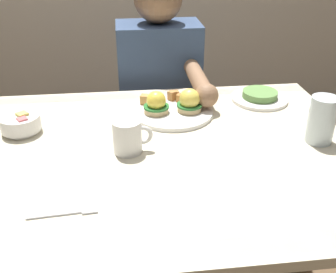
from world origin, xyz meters
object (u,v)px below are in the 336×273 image
(eggs_benedict_plate, at_px, (173,107))
(coffee_mug, at_px, (128,135))
(fork, at_px, (67,213))
(diner_person, at_px, (161,96))
(fruit_bowl, at_px, (21,123))
(side_plate, at_px, (260,97))
(water_glass_near, at_px, (321,122))
(dining_table, at_px, (159,180))

(eggs_benedict_plate, relative_size, coffee_mug, 2.43)
(fork, relative_size, diner_person, 0.14)
(fruit_bowl, bearing_deg, side_plate, 10.54)
(eggs_benedict_plate, relative_size, fruit_bowl, 2.25)
(water_glass_near, distance_m, side_plate, 0.32)
(dining_table, bearing_deg, water_glass_near, -0.89)
(eggs_benedict_plate, bearing_deg, side_plate, 13.31)
(fork, distance_m, diner_person, 0.91)
(side_plate, relative_size, diner_person, 0.18)
(water_glass_near, bearing_deg, coffee_mug, 179.13)
(coffee_mug, height_order, water_glass_near, water_glass_near)
(dining_table, xyz_separation_m, fork, (-0.23, -0.25, 0.11))
(fruit_bowl, distance_m, side_plate, 0.81)
(eggs_benedict_plate, height_order, side_plate, eggs_benedict_plate)
(dining_table, distance_m, eggs_benedict_plate, 0.27)
(water_glass_near, height_order, side_plate, water_glass_near)
(side_plate, bearing_deg, coffee_mug, -147.79)
(eggs_benedict_plate, relative_size, side_plate, 1.35)
(fork, height_order, water_glass_near, water_glass_near)
(dining_table, xyz_separation_m, eggs_benedict_plate, (0.07, 0.23, 0.13))
(eggs_benedict_plate, xyz_separation_m, fruit_bowl, (-0.48, -0.07, 0.01))
(fork, distance_m, side_plate, 0.84)
(coffee_mug, xyz_separation_m, fork, (-0.14, -0.26, -0.05))
(eggs_benedict_plate, xyz_separation_m, water_glass_near, (0.40, -0.23, 0.04))
(fruit_bowl, bearing_deg, fork, -66.67)
(dining_table, distance_m, fruit_bowl, 0.45)
(coffee_mug, bearing_deg, fruit_bowl, 154.52)
(fork, bearing_deg, side_plate, 41.83)
(dining_table, bearing_deg, fork, -131.70)
(coffee_mug, bearing_deg, water_glass_near, -0.87)
(water_glass_near, bearing_deg, side_plate, 103.64)
(dining_table, height_order, water_glass_near, water_glass_near)
(dining_table, distance_m, coffee_mug, 0.18)
(dining_table, relative_size, fork, 7.70)
(fruit_bowl, distance_m, diner_person, 0.66)
(dining_table, xyz_separation_m, water_glass_near, (0.47, -0.01, 0.17))
(fruit_bowl, height_order, diner_person, diner_person)
(coffee_mug, bearing_deg, dining_table, -0.75)
(dining_table, bearing_deg, coffee_mug, 179.25)
(fork, height_order, diner_person, diner_person)
(fork, bearing_deg, dining_table, 48.30)
(eggs_benedict_plate, bearing_deg, diner_person, 90.68)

